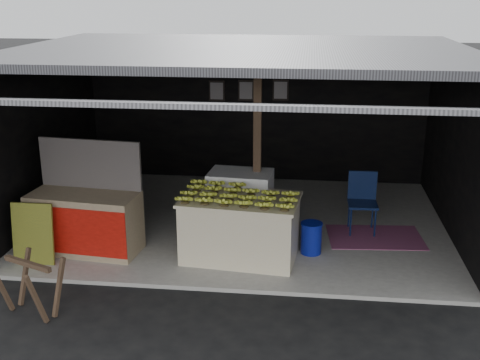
# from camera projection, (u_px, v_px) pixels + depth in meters

# --- Properties ---
(ground) EXTENTS (80.00, 80.00, 0.00)m
(ground) POSITION_uv_depth(u_px,v_px,m) (222.00, 292.00, 8.10)
(ground) COLOR black
(ground) RESTS_ON ground
(concrete_slab) EXTENTS (7.00, 5.00, 0.06)m
(concrete_slab) POSITION_uv_depth(u_px,v_px,m) (242.00, 222.00, 10.46)
(concrete_slab) COLOR gray
(concrete_slab) RESTS_ON ground
(shophouse) EXTENTS (7.40, 7.29, 3.02)m
(shophouse) POSITION_uv_depth(u_px,v_px,m) (245.00, 101.00, 10.12)
(shophouse) COLOR black
(shophouse) RESTS_ON ground
(banana_table) EXTENTS (1.80, 1.21, 0.94)m
(banana_table) POSITION_uv_depth(u_px,v_px,m) (240.00, 228.00, 8.88)
(banana_table) COLOR beige
(banana_table) RESTS_ON concrete_slab
(banana_pile) EXTENTS (1.66, 1.10, 0.19)m
(banana_pile) POSITION_uv_depth(u_px,v_px,m) (240.00, 192.00, 8.71)
(banana_pile) COLOR yellow
(banana_pile) RESTS_ON banana_table
(white_crate) EXTENTS (1.03, 0.75, 1.09)m
(white_crate) POSITION_uv_depth(u_px,v_px,m) (240.00, 205.00, 9.61)
(white_crate) COLOR white
(white_crate) RESTS_ON concrete_slab
(neighbor_stall) EXTENTS (1.70, 0.90, 1.68)m
(neighbor_stall) POSITION_uv_depth(u_px,v_px,m) (85.00, 220.00, 9.11)
(neighbor_stall) COLOR #998466
(neighbor_stall) RESTS_ON concrete_slab
(green_signboard) EXTENTS (0.61, 0.14, 0.91)m
(green_signboard) POSITION_uv_depth(u_px,v_px,m) (33.00, 234.00, 8.70)
(green_signboard) COLOR black
(green_signboard) RESTS_ON concrete_slab
(sawhorse) EXTENTS (0.85, 0.84, 0.73)m
(sawhorse) POSITION_uv_depth(u_px,v_px,m) (30.00, 281.00, 7.42)
(sawhorse) COLOR #4B3425
(sawhorse) RESTS_ON ground
(water_barrel) EXTENTS (0.31, 0.31, 0.46)m
(water_barrel) POSITION_uv_depth(u_px,v_px,m) (311.00, 239.00, 9.10)
(water_barrel) COLOR navy
(water_barrel) RESTS_ON concrete_slab
(plastic_chair) EXTENTS (0.48, 0.48, 0.99)m
(plastic_chair) POSITION_uv_depth(u_px,v_px,m) (362.00, 197.00, 9.86)
(plastic_chair) COLOR #0B173C
(plastic_chair) RESTS_ON concrete_slab
(magenta_rug) EXTENTS (1.57, 1.11, 0.01)m
(magenta_rug) POSITION_uv_depth(u_px,v_px,m) (375.00, 237.00, 9.73)
(magenta_rug) COLOR maroon
(magenta_rug) RESTS_ON concrete_slab
(picture_frames) EXTENTS (1.62, 0.04, 0.46)m
(picture_frames) POSITION_uv_depth(u_px,v_px,m) (248.00, 90.00, 12.16)
(picture_frames) COLOR black
(picture_frames) RESTS_ON shophouse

